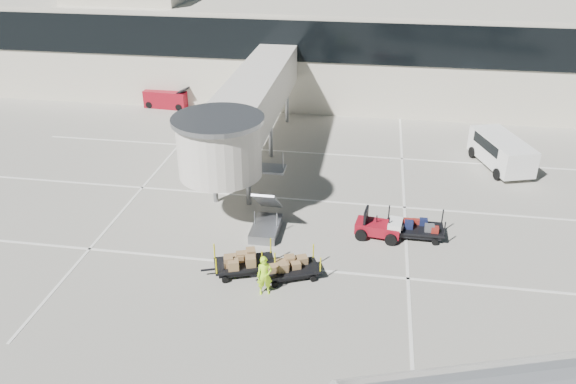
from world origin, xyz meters
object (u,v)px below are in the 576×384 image
object	(u,v)px
minivan	(500,149)
belt_loader	(167,99)
box_cart_near	(291,269)
suitcase_cart	(415,228)
box_cart_far	(243,264)
baggage_tug	(379,227)
ground_worker	(265,276)

from	to	relation	value
minivan	belt_loader	distance (m)	27.29
belt_loader	box_cart_near	bearing A→B (deg)	-53.59
suitcase_cart	minivan	distance (m)	11.58
box_cart_far	belt_loader	size ratio (longest dim) A/B	0.87
box_cart_near	belt_loader	size ratio (longest dim) A/B	0.80
baggage_tug	ground_worker	world-z (taller)	ground_worker
box_cart_near	box_cart_far	world-z (taller)	box_cart_far
baggage_tug	suitcase_cart	bearing A→B (deg)	17.84
baggage_tug	ground_worker	bearing A→B (deg)	-123.53
ground_worker	belt_loader	xyz separation A→B (m)	(-13.30, 24.13, -0.23)
box_cart_far	baggage_tug	bearing A→B (deg)	15.11
box_cart_near	belt_loader	bearing A→B (deg)	99.00
box_cart_near	minivan	distance (m)	18.75
minivan	suitcase_cart	bearing A→B (deg)	-138.88
box_cart_near	minivan	bearing A→B (deg)	28.04
box_cart_far	belt_loader	bearing A→B (deg)	98.30
baggage_tug	suitcase_cart	distance (m)	1.87
baggage_tug	ground_worker	size ratio (longest dim) A/B	1.29
belt_loader	minivan	bearing A→B (deg)	-13.11
suitcase_cart	ground_worker	distance (m)	9.12
suitcase_cart	belt_loader	world-z (taller)	belt_loader
minivan	box_cart_far	bearing A→B (deg)	-152.09
suitcase_cart	belt_loader	bearing A→B (deg)	138.28
baggage_tug	box_cart_far	bearing A→B (deg)	-137.58
suitcase_cart	belt_loader	distance (m)	27.10
baggage_tug	minivan	xyz separation A→B (m)	(7.73, 10.27, 0.65)
suitcase_cart	box_cart_near	distance (m)	7.48
ground_worker	belt_loader	world-z (taller)	ground_worker
box_cart_far	minivan	world-z (taller)	minivan
suitcase_cart	minivan	xyz separation A→B (m)	(5.89, 9.95, 0.71)
baggage_tug	minivan	size ratio (longest dim) A/B	0.44
suitcase_cart	ground_worker	size ratio (longest dim) A/B	1.86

